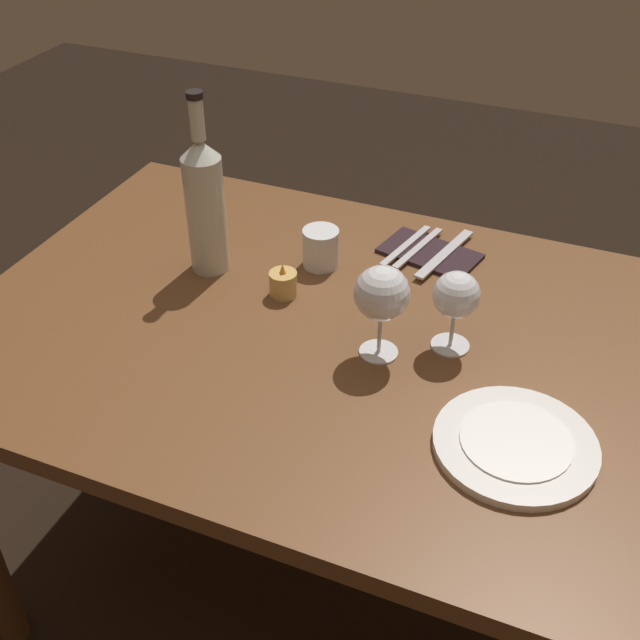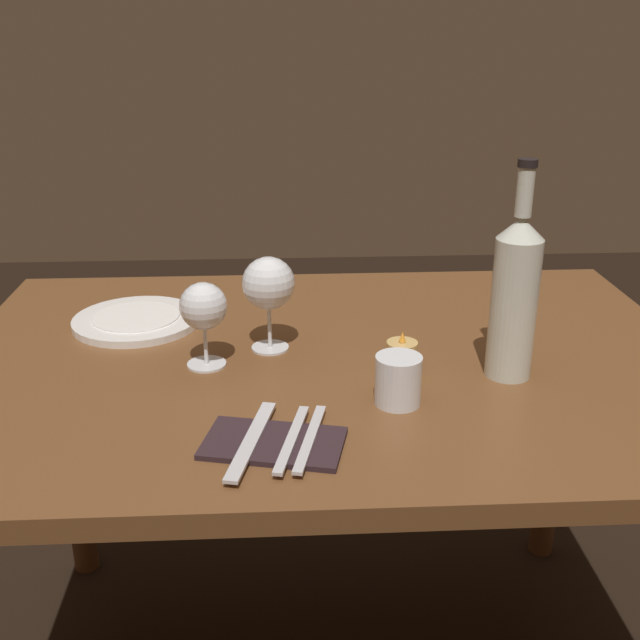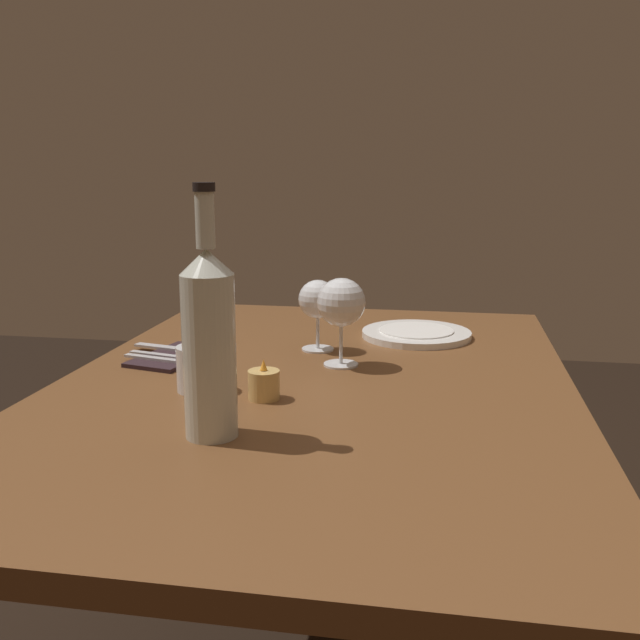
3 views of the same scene
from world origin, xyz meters
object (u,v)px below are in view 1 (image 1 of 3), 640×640
Objects in this scene: wine_glass_left at (382,295)px; wine_bottle at (205,203)px; wine_glass_right at (456,297)px; water_tumbler at (321,249)px; fork_inner at (418,248)px; fork_outer at (406,246)px; dinner_plate at (515,444)px; table_knife at (445,254)px; votive_candle at (283,284)px; folded_napkin at (430,253)px.

wine_glass_left is 0.41m from wine_bottle.
wine_glass_right is 0.34m from water_tumbler.
fork_inner is 0.03m from fork_outer.
fork_inner is at bearing 0.00° from fork_outer.
dinner_plate reaches higher than table_knife.
votive_candle is at bearing -124.55° from fork_outer.
folded_napkin is (0.21, 0.24, -0.02)m from votive_candle.
wine_bottle is at bearing -150.30° from fork_inner.
table_knife is at bearing 85.95° from wine_glass_left.
votive_candle is 0.29m from fork_outer.
votive_candle is at bearing -10.72° from wine_bottle.
fork_outer and table_knife have the same top height.
table_knife is (-0.23, 0.46, 0.00)m from dinner_plate.
wine_bottle is 1.97× the size of fork_outer.
wine_bottle reaches higher than votive_candle.
dinner_plate is at bearing -21.85° from wine_bottle.
dinner_plate is at bearing -37.66° from water_tumbler.
wine_glass_right is 0.33m from fork_outer.
fork_outer is at bearing 39.87° from water_tumbler.
wine_glass_left is 0.81× the size of table_knife.
water_tumbler is 0.57m from dinner_plate.
fork_inner is (-0.29, 0.46, 0.00)m from dinner_plate.
fork_outer reaches higher than folded_napkin.
wine_glass_right is at bearing -58.59° from fork_outer.
wine_glass_right is 2.18× the size of votive_candle.
folded_napkin is 0.03m from fork_inner.
wine_bottle is 1.97× the size of fork_inner.
dinner_plate is 1.35× the size of fork_inner.
table_knife is (0.24, 0.24, -0.01)m from votive_candle.
votive_candle is (-0.22, 0.09, -0.10)m from wine_glass_left.
water_tumbler reaches higher than fork_inner.
wine_glass_left reaches higher than table_knife.
fork_outer is (-0.16, 0.27, -0.09)m from wine_glass_right.
votive_candle reaches higher than fork_outer.
wine_bottle is (-0.39, 0.13, 0.02)m from wine_glass_left.
wine_glass_left is 0.80× the size of folded_napkin.
votive_candle is (0.17, -0.03, -0.12)m from wine_bottle.
table_knife is at bearing 116.67° from dinner_plate.
votive_candle is at bearing 154.52° from dinner_plate.
votive_candle reaches higher than dinner_plate.
fork_outer is at bearing 55.45° from votive_candle.
wine_bottle reaches higher than fork_outer.
wine_glass_right is at bearing -62.66° from fork_inner.
water_tumbler is 0.43× the size of fork_outer.
fork_outer is at bearing 180.00° from table_knife.
water_tumbler reaches higher than dinner_plate.
table_knife is at bearing 44.23° from votive_candle.
wine_glass_right is at bearing -7.26° from wine_bottle.
wine_bottle is at bearing 172.74° from wine_glass_right.
wine_glass_left is 0.35m from fork_outer.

